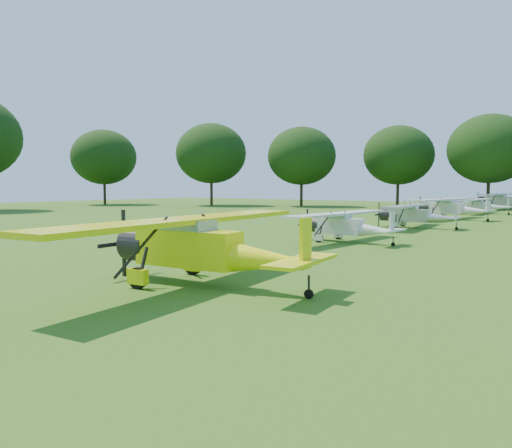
{
  "coord_description": "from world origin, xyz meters",
  "views": [
    {
      "loc": [
        12.05,
        -17.41,
        3.15
      ],
      "look_at": [
        -1.24,
        1.02,
        1.4
      ],
      "focal_mm": 35.0,
      "sensor_mm": 36.0,
      "label": 1
    }
  ],
  "objects": [
    {
      "name": "aircraft_7",
      "position": [
        0.16,
        54.91,
        1.33
      ],
      "size": [
        7.29,
        11.56,
        2.27
      ],
      "rotation": [
        0.0,
        0.0,
        -0.14
      ],
      "color": "#B5B4B9",
      "rests_on": "ground"
    },
    {
      "name": "aircraft_4",
      "position": [
        0.01,
        19.51,
        1.09
      ],
      "size": [
        5.97,
        9.52,
        1.87
      ],
      "rotation": [
        0.0,
        0.0,
        0.08
      ],
      "color": "#B5B4B9",
      "rests_on": "ground"
    },
    {
      "name": "tree_belt",
      "position": [
        3.57,
        0.16,
        8.03
      ],
      "size": [
        137.36,
        130.27,
        14.52
      ],
      "color": "black",
      "rests_on": "ground"
    },
    {
      "name": "aircraft_6",
      "position": [
        -0.08,
        42.36,
        1.06
      ],
      "size": [
        5.78,
        9.18,
        1.82
      ],
      "rotation": [
        0.0,
        0.0,
        -0.01
      ],
      "color": "silver",
      "rests_on": "ground"
    },
    {
      "name": "aircraft_3",
      "position": [
        -0.04,
        7.93,
        1.04
      ],
      "size": [
        5.7,
        9.08,
        1.79
      ],
      "rotation": [
        0.0,
        0.0,
        -0.08
      ],
      "color": "silver",
      "rests_on": "ground"
    },
    {
      "name": "golf_cart",
      "position": [
        -7.04,
        40.07,
        0.53
      ],
      "size": [
        2.11,
        1.67,
        1.58
      ],
      "rotation": [
        0.0,
        0.0,
        -0.35
      ],
      "color": "red",
      "rests_on": "ground"
    },
    {
      "name": "ground",
      "position": [
        0.0,
        0.0,
        0.0
      ],
      "size": [
        160.0,
        160.0,
        0.0
      ],
      "primitive_type": "plane",
      "color": "#235916",
      "rests_on": "ground"
    },
    {
      "name": "aircraft_5",
      "position": [
        -0.25,
        30.62,
        1.23
      ],
      "size": [
        6.78,
        10.74,
        2.11
      ],
      "rotation": [
        0.0,
        0.0,
        -0.15
      ],
      "color": "silver",
      "rests_on": "ground"
    },
    {
      "name": "aircraft_2",
      "position": [
        1.59,
        -5.79,
        1.36
      ],
      "size": [
        7.43,
        11.82,
        2.32
      ],
      "rotation": [
        0.0,
        0.0,
        0.1
      ],
      "color": "#EBE809",
      "rests_on": "ground"
    }
  ]
}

